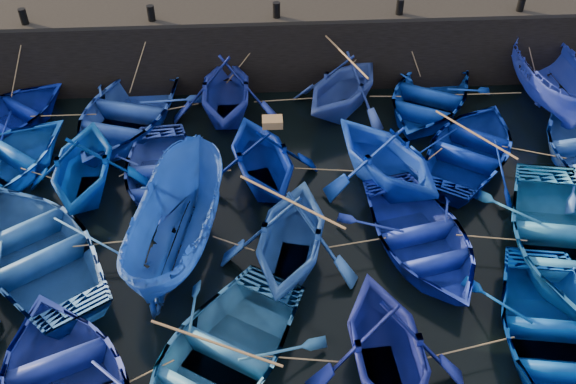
{
  "coord_description": "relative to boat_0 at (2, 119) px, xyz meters",
  "views": [
    {
      "loc": [
        -0.75,
        -9.69,
        12.05
      ],
      "look_at": [
        0.0,
        3.2,
        0.7
      ],
      "focal_mm": 40.0,
      "sensor_mm": 36.0,
      "label": 1
    }
  ],
  "objects": [
    {
      "name": "ground",
      "position": [
        8.77,
        -7.43,
        -0.5
      ],
      "size": [
        120.0,
        120.0,
        0.0
      ],
      "primitive_type": "plane",
      "color": "black",
      "rests_on": "ground"
    },
    {
      "name": "quay_wall",
      "position": [
        8.77,
        3.07,
        0.75
      ],
      "size": [
        26.0,
        2.5,
        2.5
      ],
      "primitive_type": "cube",
      "color": "black",
      "rests_on": "ground"
    },
    {
      "name": "quay_top",
      "position": [
        8.77,
        3.07,
        2.06
      ],
      "size": [
        26.0,
        2.5,
        0.12
      ],
      "primitive_type": "cube",
      "color": "black",
      "rests_on": "quay_wall"
    },
    {
      "name": "bollard_0",
      "position": [
        0.77,
        2.17,
        2.37
      ],
      "size": [
        0.24,
        0.24,
        0.5
      ],
      "primitive_type": "cylinder",
      "color": "black",
      "rests_on": "quay_top"
    },
    {
      "name": "bollard_1",
      "position": [
        4.77,
        2.17,
        2.37
      ],
      "size": [
        0.24,
        0.24,
        0.5
      ],
      "primitive_type": "cylinder",
      "color": "black",
      "rests_on": "quay_top"
    },
    {
      "name": "bollard_2",
      "position": [
        8.77,
        2.17,
        2.37
      ],
      "size": [
        0.24,
        0.24,
        0.5
      ],
      "primitive_type": "cylinder",
      "color": "black",
      "rests_on": "quay_top"
    },
    {
      "name": "bollard_3",
      "position": [
        12.77,
        2.17,
        2.37
      ],
      "size": [
        0.24,
        0.24,
        0.5
      ],
      "primitive_type": "cylinder",
      "color": "black",
      "rests_on": "quay_top"
    },
    {
      "name": "bollard_4",
      "position": [
        16.77,
        2.17,
        2.37
      ],
      "size": [
        0.24,
        0.24,
        0.5
      ],
      "primitive_type": "cylinder",
      "color": "black",
      "rests_on": "quay_top"
    },
    {
      "name": "boat_0",
      "position": [
        0.0,
        0.0,
        0.0
      ],
      "size": [
        5.71,
        5.88,
        0.99
      ],
      "primitive_type": "imported",
      "rotation": [
        0.0,
        0.0,
        2.44
      ],
      "color": "#05198D",
      "rests_on": "ground"
    },
    {
      "name": "boat_1",
      "position": [
        3.84,
        0.0,
        0.08
      ],
      "size": [
        5.49,
        6.51,
        1.15
      ],
      "primitive_type": "imported",
      "rotation": [
        0.0,
        0.0,
        -0.31
      ],
      "color": "blue",
      "rests_on": "ground"
    },
    {
      "name": "boat_2",
      "position": [
        7.04,
        0.42,
        0.56
      ],
      "size": [
        3.54,
        4.08,
        2.11
      ],
      "primitive_type": "imported",
      "rotation": [
        0.0,
        0.0,
        -0.02
      ],
      "color": "navy",
      "rests_on": "ground"
    },
    {
      "name": "boat_3",
      "position": [
        10.83,
        0.53,
        0.53
      ],
      "size": [
        5.04,
        5.14,
        2.05
      ],
      "primitive_type": "imported",
      "rotation": [
        0.0,
        0.0,
        -0.66
      ],
      "color": "#2F4AB0",
      "rests_on": "ground"
    },
    {
      "name": "boat_4",
      "position": [
        13.65,
        0.46,
        0.02
      ],
      "size": [
        5.52,
        6.09,
        1.04
      ],
      "primitive_type": "imported",
      "rotation": [
        0.0,
        0.0,
        -0.5
      ],
      "color": "#0832A1",
      "rests_on": "ground"
    },
    {
      "name": "boat_5",
      "position": [
        17.65,
        0.45,
        0.51
      ],
      "size": [
        2.12,
        5.27,
        2.02
      ],
      "primitive_type": "imported",
      "rotation": [
        0.0,
        0.0,
        0.03
      ],
      "color": "blue",
      "rests_on": "ground"
    },
    {
      "name": "boat_7",
      "position": [
        3.19,
        -3.12,
        0.54
      ],
      "size": [
        3.45,
        3.99,
        2.07
      ],
      "primitive_type": "imported",
      "rotation": [
        0.0,
        0.0,
        3.15
      ],
      "color": "#023A98",
      "rests_on": "ground"
    },
    {
      "name": "boat_8",
      "position": [
        5.2,
        -2.96,
        -0.04
      ],
      "size": [
        3.53,
        4.69,
        0.92
      ],
      "primitive_type": "imported",
      "rotation": [
        0.0,
        0.0,
        0.08
      ],
      "color": "#243EA0",
      "rests_on": "ground"
    },
    {
      "name": "boat_9",
      "position": [
        8.12,
        -3.05,
        0.53
      ],
      "size": [
        4.24,
        4.63,
        2.06
      ],
      "primitive_type": "imported",
      "rotation": [
        0.0,
        0.0,
        3.4
      ],
      "color": "#001881",
      "rests_on": "ground"
    },
    {
      "name": "boat_10",
      "position": [
        11.57,
        -3.27,
        0.59
      ],
      "size": [
        5.19,
        5.39,
        2.18
      ],
      "primitive_type": "imported",
      "rotation": [
        0.0,
        0.0,
        3.68
      ],
      "color": "#0B33BC",
      "rests_on": "ground"
    },
    {
      "name": "boat_11",
      "position": [
        14.32,
        -2.38,
        0.01
      ],
      "size": [
        5.58,
        5.96,
        1.01
      ],
      "primitive_type": "imported",
      "rotation": [
        0.0,
        0.0,
        2.55
      ],
      "color": "navy",
      "rests_on": "ground"
    },
    {
      "name": "boat_14",
      "position": [
        2.43,
        -5.8,
        0.08
      ],
      "size": [
        6.38,
        6.8,
        1.15
      ],
      "primitive_type": "imported",
      "rotation": [
        0.0,
        0.0,
        3.74
      ],
      "color": "#1E5097",
      "rests_on": "ground"
    },
    {
      "name": "boat_15",
      "position": [
        5.89,
        -5.65,
        0.49
      ],
      "size": [
        2.96,
        5.41,
        1.98
      ],
      "primitive_type": "imported",
      "rotation": [
        0.0,
        0.0,
        2.93
      ],
      "color": "#1C47A3",
      "rests_on": "ground"
    },
    {
      "name": "boat_16",
      "position": [
        8.72,
        -6.2,
        0.56
      ],
      "size": [
        4.32,
        4.72,
        2.11
      ],
      "primitive_type": "imported",
      "rotation": [
        0.0,
        0.0,
        -0.24
      ],
      "color": "#2453AE",
      "rests_on": "ground"
    },
    {
      "name": "boat_17",
      "position": [
        12.03,
        -5.95,
        -0.0
      ],
      "size": [
        4.4,
        5.41,
        0.99
      ],
      "primitive_type": "imported",
      "rotation": [
        0.0,
        0.0,
        0.23
      ],
      "color": "#162AA6",
      "rests_on": "ground"
    },
    {
      "name": "boat_18",
      "position": [
        15.55,
        -6.25,
        0.08
      ],
      "size": [
        4.92,
        6.18,
        1.15
      ],
      "primitive_type": "imported",
      "rotation": [
        0.0,
        0.0,
        -0.18
      ],
      "color": "#1B66A8",
      "rests_on": "ground"
    },
    {
      "name": "boat_22",
      "position": [
        6.98,
        -9.25,
        0.03
      ],
      "size": [
        5.74,
        6.19,
        1.05
      ],
      "primitive_type": "imported",
      "rotation": [
        0.0,
        0.0,
        -0.56
      ],
      "color": "teal",
      "rests_on": "ground"
    },
    {
      "name": "boat_23",
      "position": [
        10.5,
        -9.5,
        0.54
      ],
      "size": [
        3.65,
        4.15,
        2.07
      ],
      "primitive_type": "imported",
      "rotation": [
        0.0,
        0.0,
        0.07
      ],
      "color": "navy",
      "rests_on": "ground"
    },
    {
      "name": "boat_24",
      "position": [
        14.29,
        -9.09,
        0.02
      ],
      "size": [
        4.33,
        5.51,
        1.04
      ],
      "primitive_type": "imported",
      "rotation": [
        0.0,
        0.0,
        -0.16
      ],
      "color": "#023A97",
      "rests_on": "ground"
    },
    {
      "name": "wooden_crate",
      "position": [
        8.42,
        -3.05,
        1.67
      ],
      "size": [
        0.55,
        0.41,
        0.22
      ],
      "primitive_type": "cube",
      "color": "brown",
      "rests_on": "boat_9"
    },
    {
      "name": "mooring_ropes",
      "position": [
        9.08,
        -2.64,
        0.37
      ],
      "size": [
        17.7,
        12.0,
        2.1
      ],
      "color": "tan",
      "rests_on": "ground"
    },
    {
      "name": "loose_oars",
      "position": [
        10.21,
        -4.32,
        1.09
      ],
      "size": [
        9.6,
        11.86,
        1.16
      ],
      "color": "#99724C",
      "rests_on": "ground"
    }
  ]
}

